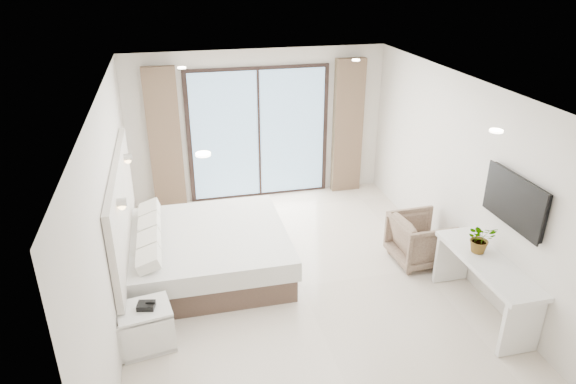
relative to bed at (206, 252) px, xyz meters
name	(u,v)px	position (x,y,z in m)	size (l,w,h in m)	color
ground	(301,286)	(1.21, -0.67, -0.32)	(6.20, 6.20, 0.00)	beige
room_shell	(274,159)	(1.01, 0.13, 1.26)	(4.62, 6.22, 2.72)	silver
bed	(206,252)	(0.00, 0.00, 0.00)	(2.20, 2.09, 0.75)	brown
nightstand	(146,327)	(-0.81, -1.41, -0.06)	(0.65, 0.57, 0.53)	white
phone	(146,306)	(-0.78, -1.41, 0.24)	(0.19, 0.15, 0.06)	black
console_desk	(486,275)	(3.25, -1.75, 0.24)	(0.52, 1.66, 0.77)	white
plant	(480,241)	(3.25, -1.53, 0.60)	(0.34, 0.38, 0.29)	#33662D
armchair	(420,237)	(3.06, -0.43, 0.07)	(0.76, 0.71, 0.78)	#8F775E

